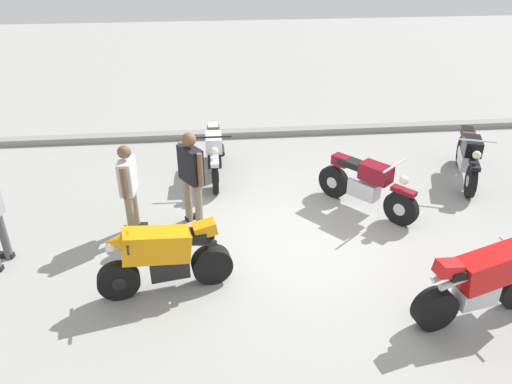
% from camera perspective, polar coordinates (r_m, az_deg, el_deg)
% --- Properties ---
extents(ground_plane, '(40.00, 40.00, 0.00)m').
position_cam_1_polar(ground_plane, '(8.63, 5.51, -5.29)').
color(ground_plane, '#9E9E99').
extents(curb_edge, '(14.00, 0.30, 0.15)m').
position_cam_1_polar(curb_edge, '(12.61, 1.74, 6.84)').
color(curb_edge, gray).
rests_on(curb_edge, ground).
extents(motorcycle_orange_sportbike, '(1.95, 0.72, 1.14)m').
position_cam_1_polar(motorcycle_orange_sportbike, '(7.30, -10.45, -7.18)').
color(motorcycle_orange_sportbike, black).
rests_on(motorcycle_orange_sportbike, ground).
extents(motorcycle_maroon_cruiser, '(1.45, 1.66, 1.09)m').
position_cam_1_polar(motorcycle_maroon_cruiser, '(9.38, 12.46, 0.84)').
color(motorcycle_maroon_cruiser, black).
rests_on(motorcycle_maroon_cruiser, ground).
extents(motorcycle_silver_cruiser, '(0.70, 2.09, 1.09)m').
position_cam_1_polar(motorcycle_silver_cruiser, '(10.45, -4.75, 4.52)').
color(motorcycle_silver_cruiser, black).
rests_on(motorcycle_silver_cruiser, ground).
extents(motorcycle_black_cruiser, '(0.94, 2.02, 1.09)m').
position_cam_1_polar(motorcycle_black_cruiser, '(11.13, 23.01, 3.77)').
color(motorcycle_black_cruiser, black).
rests_on(motorcycle_black_cruiser, ground).
extents(motorcycle_red_sportbike, '(1.95, 0.76, 1.14)m').
position_cam_1_polar(motorcycle_red_sportbike, '(7.38, 24.40, -9.22)').
color(motorcycle_red_sportbike, black).
rests_on(motorcycle_red_sportbike, ground).
extents(person_in_black_shirt, '(0.51, 0.61, 1.76)m').
position_cam_1_polar(person_in_black_shirt, '(8.53, -7.37, 2.10)').
color(person_in_black_shirt, gray).
rests_on(person_in_black_shirt, ground).
extents(person_in_white_shirt, '(0.34, 0.64, 1.65)m').
position_cam_1_polar(person_in_white_shirt, '(8.52, -14.27, 0.75)').
color(person_in_white_shirt, gray).
rests_on(person_in_white_shirt, ground).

